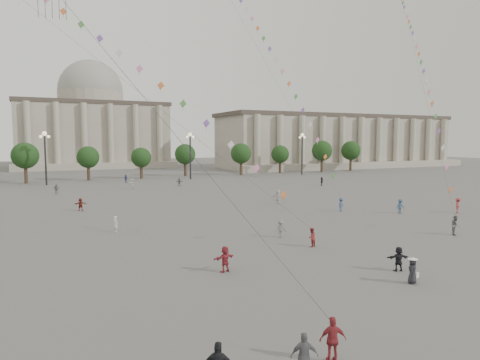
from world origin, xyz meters
name	(u,v)px	position (x,y,z in m)	size (l,w,h in m)	color
ground	(307,277)	(0.00, 0.00, 0.00)	(360.00, 360.00, 0.00)	#555250
hall_east	(339,141)	(75.00, 93.89, 8.43)	(84.00, 26.22, 17.20)	gray
hall_central	(92,124)	(0.00, 129.22, 14.23)	(48.30, 34.30, 35.50)	gray
tree_row	(117,155)	(0.00, 78.00, 5.39)	(137.12, 5.12, 8.00)	#332419
lamp_post_mid_west	(45,148)	(-15.00, 70.00, 7.35)	(2.00, 0.90, 10.65)	#262628
lamp_post_mid_east	(190,147)	(15.00, 70.00, 7.35)	(2.00, 0.90, 10.65)	#262628
lamp_post_far_east	(302,146)	(45.00, 70.00, 7.35)	(2.00, 0.90, 10.65)	#262628
person_crowd_0	(126,179)	(0.17, 68.00, 0.88)	(1.03, 0.43, 1.76)	navy
person_crowd_3	(399,259)	(6.49, -1.45, 0.85)	(1.58, 0.50, 1.70)	black
person_crowd_4	(132,184)	(-0.76, 56.40, 0.94)	(1.75, 0.56, 1.88)	silver
person_crowd_6	(281,229)	(4.25, 10.76, 0.81)	(1.04, 0.60, 1.62)	slate
person_crowd_7	(278,197)	(14.51, 29.11, 0.96)	(1.78, 0.57, 1.92)	silver
person_crowd_8	(458,206)	(30.72, 13.04, 0.94)	(1.21, 0.70, 1.88)	maroon
person_crowd_9	(322,181)	(34.25, 46.29, 0.84)	(1.56, 0.50, 1.68)	black
person_crowd_12	(179,182)	(8.60, 57.47, 0.79)	(1.46, 0.47, 1.58)	slate
person_crowd_13	(116,224)	(-9.22, 19.57, 0.78)	(0.57, 0.37, 1.56)	silver
person_crowd_14	(400,206)	(24.02, 15.77, 0.89)	(1.15, 0.66, 1.78)	navy
person_crowd_16	(56,189)	(-13.65, 53.55, 0.83)	(0.98, 0.41, 1.66)	slate
person_crowd_19	(81,204)	(-11.34, 34.32, 0.82)	(1.52, 0.48, 1.64)	maroon
tourist_0	(333,339)	(-5.04, -9.43, 0.94)	(1.10, 0.46, 1.89)	maroon
tourist_2	(225,259)	(-4.41, 3.37, 0.90)	(1.66, 0.53, 1.79)	#9C2A34
tourist_3	(304,356)	(-6.79, -10.00, 0.90)	(1.06, 0.44, 1.81)	slate
kite_flyer_0	(312,237)	(4.86, 6.65, 0.81)	(0.79, 0.61, 1.62)	maroon
kite_flyer_1	(341,205)	(18.49, 20.12, 0.85)	(1.10, 0.63, 1.71)	#324C72
kite_flyer_2	(455,225)	(19.82, 4.71, 0.94)	(0.91, 0.71, 1.87)	slate
hat_person	(413,270)	(5.35, -3.75, 0.86)	(0.95, 0.90, 1.69)	black
dragon_kite	(55,1)	(-14.39, 6.66, 17.54)	(5.89, 8.64, 25.30)	red
kite_train_west	(47,6)	(-14.35, 30.24, 23.70)	(36.11, 43.67, 70.84)	#3F3F3F
kite_train_mid	(244,10)	(14.02, 39.47, 29.14)	(9.10, 36.38, 62.97)	#3F3F3F
kite_train_east	(418,54)	(35.52, 24.74, 21.57)	(29.54, 36.96, 60.69)	#3F3F3F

